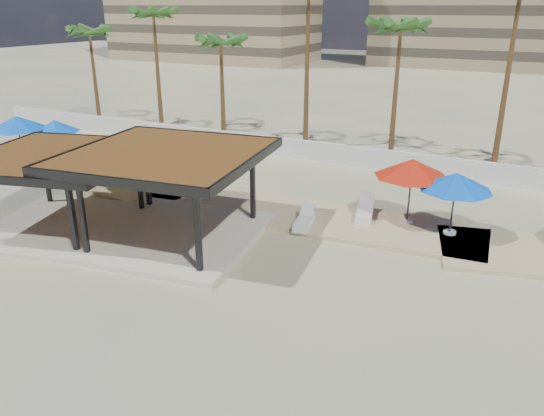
{
  "coord_description": "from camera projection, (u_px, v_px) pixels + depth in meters",
  "views": [
    {
      "loc": [
        10.95,
        -13.46,
        9.01
      ],
      "look_at": [
        1.94,
        4.22,
        1.4
      ],
      "focal_mm": 35.0,
      "sensor_mm": 36.0,
      "label": 1
    }
  ],
  "objects": [
    {
      "name": "ground",
      "position": [
        171.0,
        273.0,
        19.06
      ],
      "size": [
        200.0,
        200.0,
        0.0
      ],
      "primitive_type": "plane",
      "color": "#CABA85",
      "rests_on": "ground"
    },
    {
      "name": "promenade",
      "position": [
        307.0,
        211.0,
        24.57
      ],
      "size": [
        44.45,
        7.97,
        0.24
      ],
      "color": "#C6B284",
      "rests_on": "ground"
    },
    {
      "name": "boundary_wall",
      "position": [
        332.0,
        153.0,
        32.16
      ],
      "size": [
        56.0,
        0.3,
        1.2
      ],
      "primitive_type": "cube",
      "color": "silver",
      "rests_on": "ground"
    },
    {
      "name": "pavilion_central",
      "position": [
        168.0,
        187.0,
        21.22
      ],
      "size": [
        8.19,
        8.19,
        3.69
      ],
      "rotation": [
        0.0,
        0.0,
        0.14
      ],
      "color": "beige",
      "rests_on": "ground"
    },
    {
      "name": "pavilion_west",
      "position": [
        61.0,
        184.0,
        22.21
      ],
      "size": [
        8.04,
        8.04,
        3.34
      ],
      "rotation": [
        0.0,
        0.0,
        0.26
      ],
      "color": "beige",
      "rests_on": "ground"
    },
    {
      "name": "umbrella_a",
      "position": [
        17.0,
        123.0,
        30.53
      ],
      "size": [
        3.92,
        3.92,
        2.89
      ],
      "rotation": [
        0.0,
        0.0,
        -0.24
      ],
      "color": "beige",
      "rests_on": "promenade"
    },
    {
      "name": "umbrella_b",
      "position": [
        104.0,
        141.0,
        26.48
      ],
      "size": [
        3.44,
        3.44,
        2.86
      ],
      "rotation": [
        0.0,
        0.0,
        0.07
      ],
      "color": "beige",
      "rests_on": "promenade"
    },
    {
      "name": "umbrella_c",
      "position": [
        412.0,
        168.0,
        22.25
      ],
      "size": [
        3.42,
        3.42,
        2.83
      ],
      "rotation": [
        0.0,
        0.0,
        0.08
      ],
      "color": "beige",
      "rests_on": "promenade"
    },
    {
      "name": "umbrella_d",
      "position": [
        456.0,
        182.0,
        21.08
      ],
      "size": [
        3.27,
        3.27,
        2.63
      ],
      "rotation": [
        0.0,
        0.0,
        -0.11
      ],
      "color": "beige",
      "rests_on": "promenade"
    },
    {
      "name": "umbrella_f",
      "position": [
        55.0,
        126.0,
        31.22
      ],
      "size": [
        3.11,
        3.11,
        2.51
      ],
      "rotation": [
        0.0,
        0.0,
        0.1
      ],
      "color": "beige",
      "rests_on": "promenade"
    },
    {
      "name": "lounger_a",
      "position": [
        166.0,
        179.0,
        28.16
      ],
      "size": [
        0.86,
        2.21,
        0.82
      ],
      "rotation": [
        0.0,
        0.0,
        1.65
      ],
      "color": "silver",
      "rests_on": "promenade"
    },
    {
      "name": "lounger_b",
      "position": [
        304.0,
        221.0,
        22.67
      ],
      "size": [
        0.94,
        1.95,
        0.71
      ],
      "rotation": [
        0.0,
        0.0,
        1.76
      ],
      "color": "silver",
      "rests_on": "promenade"
    },
    {
      "name": "lounger_c",
      "position": [
        365.0,
        212.0,
        23.62
      ],
      "size": [
        1.13,
        2.21,
        0.8
      ],
      "rotation": [
        0.0,
        0.0,
        1.8
      ],
      "color": "silver",
      "rests_on": "promenade"
    },
    {
      "name": "palm_a",
      "position": [
        90.0,
        35.0,
        40.73
      ],
      "size": [
        3.0,
        3.0,
        7.96
      ],
      "color": "brown",
      "rests_on": "ground"
    },
    {
      "name": "palm_b",
      "position": [
        154.0,
        18.0,
        38.06
      ],
      "size": [
        3.0,
        3.0,
        9.31
      ],
      "color": "brown",
      "rests_on": "ground"
    },
    {
      "name": "palm_c",
      "position": [
        221.0,
        45.0,
        35.61
      ],
      "size": [
        3.0,
        3.0,
        7.56
      ],
      "color": "brown",
      "rests_on": "ground"
    },
    {
      "name": "palm_e",
      "position": [
        401.0,
        31.0,
        30.38
      ],
      "size": [
        3.0,
        3.0,
        8.73
      ],
      "color": "brown",
      "rests_on": "ground"
    }
  ]
}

